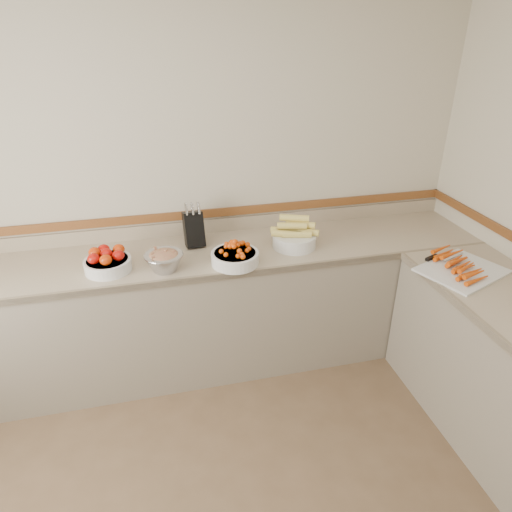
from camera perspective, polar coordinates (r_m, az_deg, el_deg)
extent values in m
plane|color=beige|center=(3.22, -8.94, 9.27)|extent=(4.00, 0.00, 4.00)
cube|color=tan|center=(3.08, -7.79, 0.00)|extent=(4.00, 0.65, 0.04)
cube|color=gray|center=(3.30, -7.30, -6.95)|extent=(4.00, 0.63, 0.86)
cube|color=#816F57|center=(2.80, -7.04, -2.87)|extent=(4.00, 0.02, 0.04)
cube|color=tan|center=(3.33, -8.49, 3.48)|extent=(4.00, 0.02, 0.10)
cube|color=brown|center=(3.29, -8.61, 5.06)|extent=(4.00, 0.02, 0.06)
cube|color=black|center=(3.13, -7.78, 3.34)|extent=(0.14, 0.17, 0.26)
cylinder|color=silver|center=(3.04, -8.67, 5.66)|extent=(0.02, 0.03, 0.07)
cylinder|color=silver|center=(3.05, -7.90, 5.74)|extent=(0.02, 0.03, 0.07)
cylinder|color=silver|center=(3.05, -7.12, 5.81)|extent=(0.02, 0.03, 0.07)
cylinder|color=silver|center=(3.07, -8.72, 5.83)|extent=(0.02, 0.03, 0.07)
cylinder|color=silver|center=(3.07, -7.95, 5.91)|extent=(0.02, 0.03, 0.07)
cylinder|color=silver|center=(3.07, -7.18, 5.98)|extent=(0.02, 0.03, 0.07)
cylinder|color=silver|center=(3.09, -8.77, 6.00)|extent=(0.02, 0.03, 0.07)
cylinder|color=silver|center=(3.09, -8.01, 6.07)|extent=(0.02, 0.03, 0.07)
cylinder|color=silver|center=(3.10, -7.24, 6.15)|extent=(0.02, 0.03, 0.07)
cylinder|color=white|center=(2.96, -18.01, -1.05)|extent=(0.29, 0.29, 0.08)
torus|color=white|center=(2.95, -18.10, -0.50)|extent=(0.29, 0.29, 0.01)
cylinder|color=white|center=(2.95, -18.10, -0.50)|extent=(0.25, 0.25, 0.01)
ellipsoid|color=#BA0E07|center=(2.90, -19.64, -0.32)|extent=(0.07, 0.07, 0.06)
ellipsoid|color=red|center=(2.86, -18.27, -0.47)|extent=(0.07, 0.07, 0.06)
ellipsoid|color=#BA0E07|center=(2.90, -16.83, 0.07)|extent=(0.07, 0.07, 0.06)
ellipsoid|color=red|center=(2.98, -19.52, 0.42)|extent=(0.07, 0.07, 0.06)
ellipsoid|color=#BA0E07|center=(2.94, -18.19, 0.29)|extent=(0.07, 0.07, 0.06)
ellipsoid|color=red|center=(2.97, -16.79, 0.80)|extent=(0.07, 0.07, 0.06)
ellipsoid|color=#BA0E07|center=(3.00, -18.50, 0.77)|extent=(0.07, 0.07, 0.06)
cylinder|color=white|center=(2.90, -2.64, -0.24)|extent=(0.30, 0.30, 0.08)
torus|color=white|center=(2.88, -2.65, 0.35)|extent=(0.31, 0.31, 0.01)
cylinder|color=white|center=(2.88, -2.65, 0.35)|extent=(0.26, 0.26, 0.01)
sphere|color=#D34207|center=(2.87, -1.90, 1.58)|extent=(0.03, 0.03, 0.03)
sphere|color=#D34207|center=(2.86, -2.97, 1.54)|extent=(0.03, 0.03, 0.03)
sphere|color=#D34207|center=(2.86, -2.58, 1.44)|extent=(0.03, 0.03, 0.03)
sphere|color=#D34207|center=(2.82, -1.58, 0.82)|extent=(0.03, 0.03, 0.03)
sphere|color=#D34207|center=(2.89, -3.70, 1.50)|extent=(0.03, 0.03, 0.03)
sphere|color=#D34207|center=(2.95, -3.07, 1.71)|extent=(0.03, 0.03, 0.03)
sphere|color=#D34207|center=(2.87, -3.51, 1.34)|extent=(0.03, 0.03, 0.03)
sphere|color=#D34207|center=(2.85, -2.68, 1.62)|extent=(0.03, 0.03, 0.03)
sphere|color=#D34207|center=(2.87, -2.21, 1.49)|extent=(0.03, 0.03, 0.03)
sphere|color=#D34207|center=(2.86, -2.88, 1.61)|extent=(0.03, 0.03, 0.03)
sphere|color=#D34207|center=(2.92, -2.26, 1.73)|extent=(0.03, 0.03, 0.03)
sphere|color=#D34207|center=(2.92, -2.36, 1.67)|extent=(0.03, 0.03, 0.03)
sphere|color=#D34207|center=(2.82, -2.76, 1.19)|extent=(0.03, 0.03, 0.03)
sphere|color=#D34207|center=(2.81, -3.98, 0.44)|extent=(0.03, 0.03, 0.03)
sphere|color=#D34207|center=(2.89, -3.53, 1.61)|extent=(0.03, 0.03, 0.03)
sphere|color=#D34207|center=(2.80, -2.27, 0.45)|extent=(0.03, 0.03, 0.03)
sphere|color=#D34207|center=(2.88, -1.85, 1.56)|extent=(0.03, 0.03, 0.03)
sphere|color=#D34207|center=(2.94, -2.16, 1.74)|extent=(0.03, 0.03, 0.03)
sphere|color=#D34207|center=(2.82, -1.80, 0.65)|extent=(0.03, 0.03, 0.03)
sphere|color=#D34207|center=(2.86, -3.42, 1.47)|extent=(0.03, 0.03, 0.03)
sphere|color=#D34207|center=(2.84, -4.36, 0.58)|extent=(0.03, 0.03, 0.03)
sphere|color=#D34207|center=(2.90, -3.74, 1.56)|extent=(0.03, 0.03, 0.03)
sphere|color=#D34207|center=(2.84, -3.21, 1.15)|extent=(0.03, 0.03, 0.03)
sphere|color=#D34207|center=(2.85, -2.90, 1.69)|extent=(0.03, 0.03, 0.03)
sphere|color=#D34207|center=(2.95, -2.66, 1.72)|extent=(0.03, 0.03, 0.03)
sphere|color=#D34207|center=(2.85, -2.67, 1.40)|extent=(0.03, 0.03, 0.03)
sphere|color=#D34207|center=(2.85, -1.79, 1.17)|extent=(0.03, 0.03, 0.03)
sphere|color=#D34207|center=(2.91, -4.30, 1.31)|extent=(0.03, 0.03, 0.03)
sphere|color=#D34207|center=(2.89, -2.01, 1.59)|extent=(0.03, 0.03, 0.03)
sphere|color=#D34207|center=(2.84, -3.15, 1.52)|extent=(0.03, 0.03, 0.03)
sphere|color=#D34207|center=(2.80, -3.10, 0.65)|extent=(0.03, 0.03, 0.03)
sphere|color=#D34207|center=(2.87, -1.51, 1.36)|extent=(0.03, 0.03, 0.03)
sphere|color=#D34207|center=(2.84, -3.25, 1.23)|extent=(0.03, 0.03, 0.03)
cylinder|color=white|center=(3.13, 4.79, 1.96)|extent=(0.30, 0.30, 0.09)
torus|color=white|center=(3.11, 4.82, 2.60)|extent=(0.30, 0.30, 0.01)
cylinder|color=#E0C65D|center=(3.06, 3.80, 2.79)|extent=(0.20, 0.11, 0.05)
cylinder|color=#E0C65D|center=(3.06, 5.10, 2.72)|extent=(0.20, 0.09, 0.05)
cylinder|color=#E0C65D|center=(3.11, 6.05, 3.05)|extent=(0.20, 0.14, 0.05)
cylinder|color=#E0C65D|center=(3.12, 3.66, 3.25)|extent=(0.20, 0.10, 0.05)
cylinder|color=#E0C65D|center=(3.15, 5.16, 3.47)|extent=(0.19, 0.15, 0.05)
cylinder|color=#E0C65D|center=(3.07, 4.52, 3.78)|extent=(0.20, 0.10, 0.05)
cylinder|color=#E0C65D|center=(3.10, 5.59, 3.97)|extent=(0.20, 0.13, 0.05)
cylinder|color=#E0C65D|center=(3.09, 4.82, 4.76)|extent=(0.20, 0.12, 0.05)
cylinder|color=#B2B2BA|center=(2.87, -11.38, -0.76)|extent=(0.24, 0.24, 0.11)
torus|color=#B2B2BA|center=(2.84, -11.47, 0.14)|extent=(0.24, 0.24, 0.01)
ellipsoid|color=#AE1336|center=(2.85, -11.46, 0.00)|extent=(0.20, 0.20, 0.06)
cube|color=#AE1336|center=(2.84, -11.20, 0.65)|extent=(0.02, 0.02, 0.02)
cube|color=#8BB357|center=(2.85, -12.34, 0.31)|extent=(0.02, 0.02, 0.02)
cube|color=#AE1336|center=(2.80, -12.80, -0.21)|extent=(0.02, 0.02, 0.02)
cube|color=#8BB357|center=(2.85, -12.40, 0.35)|extent=(0.02, 0.02, 0.02)
cube|color=#AE1336|center=(2.82, -10.02, 0.21)|extent=(0.02, 0.02, 0.02)
cube|color=#8BB357|center=(2.84, -12.36, 0.30)|extent=(0.02, 0.02, 0.02)
cube|color=#AE1336|center=(2.82, -10.51, 0.12)|extent=(0.02, 0.02, 0.02)
cube|color=#8BB357|center=(2.84, -10.35, 0.58)|extent=(0.02, 0.02, 0.02)
cube|color=#AE1336|center=(2.84, -11.46, 0.31)|extent=(0.02, 0.02, 0.02)
cube|color=#8BB357|center=(2.86, -12.07, 0.68)|extent=(0.02, 0.02, 0.02)
cube|color=#AE1336|center=(2.82, -11.93, 0.00)|extent=(0.02, 0.02, 0.02)
cube|color=#8BB357|center=(2.89, -12.49, 1.00)|extent=(0.02, 0.02, 0.02)
cube|color=#AE1336|center=(2.84, -12.90, 0.27)|extent=(0.02, 0.02, 0.02)
cube|color=#8BB357|center=(2.88, -11.20, 0.70)|extent=(0.02, 0.02, 0.02)
cube|color=silver|center=(3.09, 24.35, -1.67)|extent=(0.59, 0.53, 0.01)
cone|color=#D34807|center=(2.98, 26.12, -2.67)|extent=(0.19, 0.10, 0.03)
cone|color=#D34807|center=(2.98, 25.89, -1.99)|extent=(0.19, 0.10, 0.03)
cone|color=#D34807|center=(3.01, 25.47, -2.15)|extent=(0.19, 0.10, 0.03)
cone|color=#D34807|center=(3.03, 25.16, -1.90)|extent=(0.19, 0.10, 0.03)
cone|color=#D34807|center=(3.04, 24.94, -1.23)|extent=(0.19, 0.10, 0.03)
cone|color=#D34807|center=(3.07, 24.54, -1.40)|extent=(0.19, 0.10, 0.03)
cone|color=#D34807|center=(3.09, 24.24, -1.16)|extent=(0.19, 0.10, 0.03)
cone|color=#D34807|center=(3.10, 24.02, -0.50)|extent=(0.19, 0.10, 0.03)
cone|color=#D34807|center=(3.13, 23.64, -0.68)|extent=(0.19, 0.10, 0.03)
cone|color=#D34807|center=(3.15, 23.35, -0.44)|extent=(0.19, 0.10, 0.03)
cone|color=#D34807|center=(3.16, 23.14, 0.20)|extent=(0.19, 0.10, 0.03)
cone|color=#D34807|center=(3.19, 22.78, 0.02)|extent=(0.19, 0.10, 0.03)
cone|color=#D34807|center=(3.21, 22.50, 0.24)|extent=(0.19, 0.10, 0.03)
cone|color=#D34807|center=(3.22, 22.30, 0.87)|extent=(0.19, 0.10, 0.03)
cube|color=silver|center=(3.22, 23.27, 0.00)|extent=(0.20, 0.11, 0.00)
cube|color=black|center=(3.14, 21.10, -0.19)|extent=(0.11, 0.06, 0.02)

